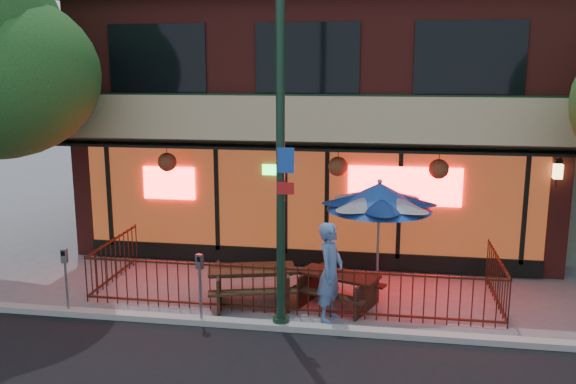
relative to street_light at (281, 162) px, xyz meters
name	(u,v)px	position (x,y,z in m)	size (l,w,h in m)	color
ground	(284,318)	(0.00, 0.40, -3.15)	(80.00, 80.00, 0.00)	gray
curb	(280,326)	(0.00, -0.10, -3.09)	(80.00, 0.25, 0.12)	#999993
restaurant_building	(324,90)	(0.00, 7.51, 0.98)	(12.96, 9.49, 8.05)	maroon
patio_fence	(289,279)	(0.00, 0.91, -2.52)	(8.44, 2.62, 1.00)	#40170D
street_light	(281,162)	(0.00, 0.00, 0.00)	(0.43, 0.32, 7.00)	#163322
picnic_table_left	(252,280)	(-0.80, 1.10, -2.65)	(2.07, 1.78, 0.76)	#332112
picnic_table_right	(339,284)	(0.98, 1.24, -2.70)	(1.94, 1.73, 0.69)	#321A11
patio_umbrella	(379,196)	(1.74, 2.04, -1.00)	(2.20, 2.20, 2.52)	gray
pedestrian	(330,272)	(0.87, 0.50, -2.18)	(0.71, 0.46, 1.93)	#5475A9
parking_meter_near	(200,277)	(-1.53, -0.08, -2.22)	(0.15, 0.14, 1.38)	gray
parking_meter_far	(65,270)	(-4.26, -0.08, -2.23)	(0.14, 0.12, 1.35)	gray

